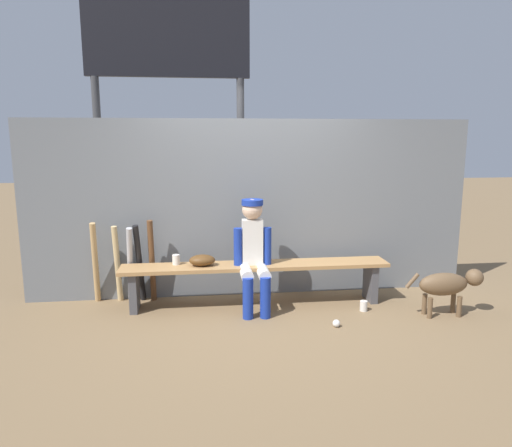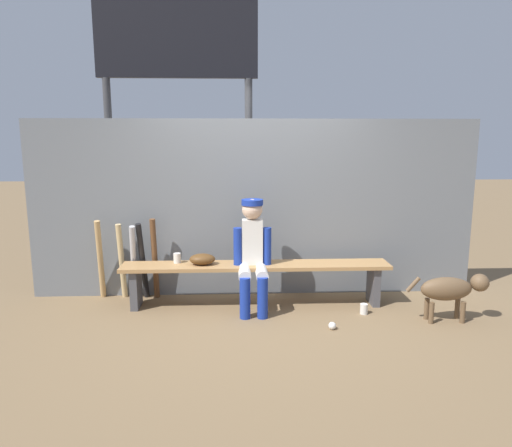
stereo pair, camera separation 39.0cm
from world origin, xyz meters
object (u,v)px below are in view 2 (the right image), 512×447
object	(u,v)px
player_seated	(253,251)
bat_wood_natural	(122,261)
bat_aluminum_black	(143,261)
dugout_bench	(256,272)
cup_on_ground	(364,309)
bat_wood_tan	(100,260)
cup_on_bench	(177,258)
bat_aluminum_silver	(134,262)
baseball	(332,326)
dog	(452,289)
scoreboard	(182,69)
bat_wood_dark	(155,259)
baseball_glove	(202,259)

from	to	relation	value
player_seated	bat_wood_natural	bearing A→B (deg)	164.35
bat_aluminum_black	player_seated	bearing A→B (deg)	-16.43
bat_aluminum_black	dugout_bench	bearing A→B (deg)	-11.17
player_seated	cup_on_ground	bearing A→B (deg)	-9.98
bat_wood_tan	bat_aluminum_black	bearing A→B (deg)	-2.97
bat_aluminum_black	cup_on_bench	size ratio (longest dim) A/B	8.24
player_seated	bat_aluminum_silver	world-z (taller)	player_seated
bat_wood_tan	cup_on_ground	bearing A→B (deg)	-11.65
dugout_bench	bat_wood_natural	world-z (taller)	bat_wood_natural
player_seated	baseball	distance (m)	1.14
bat_aluminum_black	bat_wood_tan	distance (m)	0.48
dog	scoreboard	bearing A→B (deg)	146.14
cup_on_ground	scoreboard	xyz separation A→B (m)	(-2.02, 1.68, 2.64)
bat_wood_natural	bat_wood_tan	distance (m)	0.24
bat_aluminum_black	cup_on_bench	world-z (taller)	bat_aluminum_black
bat_aluminum_black	bat_wood_dark	bearing A→B (deg)	5.82
baseball_glove	bat_aluminum_black	distance (m)	0.74
bat_wood_dark	bat_aluminum_silver	xyz separation A→B (m)	(-0.23, -0.02, -0.03)
bat_wood_natural	scoreboard	bearing A→B (deg)	59.30
player_seated	scoreboard	distance (m)	2.67
dugout_bench	cup_on_bench	world-z (taller)	cup_on_bench
baseball_glove	bat_wood_dark	size ratio (longest dim) A/B	0.30
dugout_bench	player_seated	xyz separation A→B (m)	(-0.04, -0.11, 0.27)
baseball	scoreboard	bearing A→B (deg)	127.80
cup_on_bench	scoreboard	bearing A→B (deg)	91.37
bat_wood_dark	cup_on_bench	world-z (taller)	bat_wood_dark
dugout_bench	player_seated	bearing A→B (deg)	-109.41
player_seated	bat_aluminum_silver	bearing A→B (deg)	165.10
dugout_bench	baseball_glove	xyz separation A→B (m)	(-0.58, 0.00, 0.16)
baseball_glove	bat_aluminum_silver	world-z (taller)	bat_aluminum_silver
scoreboard	cup_on_bench	bearing A→B (deg)	-88.63
baseball	baseball_glove	bearing A→B (deg)	151.40
bat_aluminum_black	bat_aluminum_silver	world-z (taller)	bat_aluminum_black
dugout_bench	bat_aluminum_black	world-z (taller)	bat_aluminum_black
dog	bat_wood_natural	bearing A→B (deg)	166.32
bat_aluminum_black	scoreboard	size ratio (longest dim) A/B	0.24
bat_wood_dark	baseball	xyz separation A→B (m)	(1.85, -0.97, -0.44)
baseball_glove	baseball	world-z (taller)	baseball_glove
bat_wood_natural	bat_wood_tan	bearing A→B (deg)	-173.47
bat_wood_dark	baseball	size ratio (longest dim) A/B	12.74
bat_aluminum_black	baseball	distance (m)	2.25
cup_on_ground	dog	bearing A→B (deg)	-15.26
bat_aluminum_silver	baseball_glove	bearing A→B (deg)	-17.04
bat_wood_dark	bat_wood_natural	xyz separation A→B (m)	(-0.38, 0.04, -0.03)
bat_aluminum_silver	baseball	world-z (taller)	bat_aluminum_silver
bat_wood_dark	dugout_bench	bearing A→B (deg)	-13.10
player_seated	bat_aluminum_silver	size ratio (longest dim) A/B	1.33
bat_aluminum_silver	bat_wood_tan	world-z (taller)	bat_wood_tan
bat_aluminum_black	baseball	xyz separation A→B (m)	(1.99, -0.96, -0.41)
player_seated	bat_aluminum_black	bearing A→B (deg)	163.57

